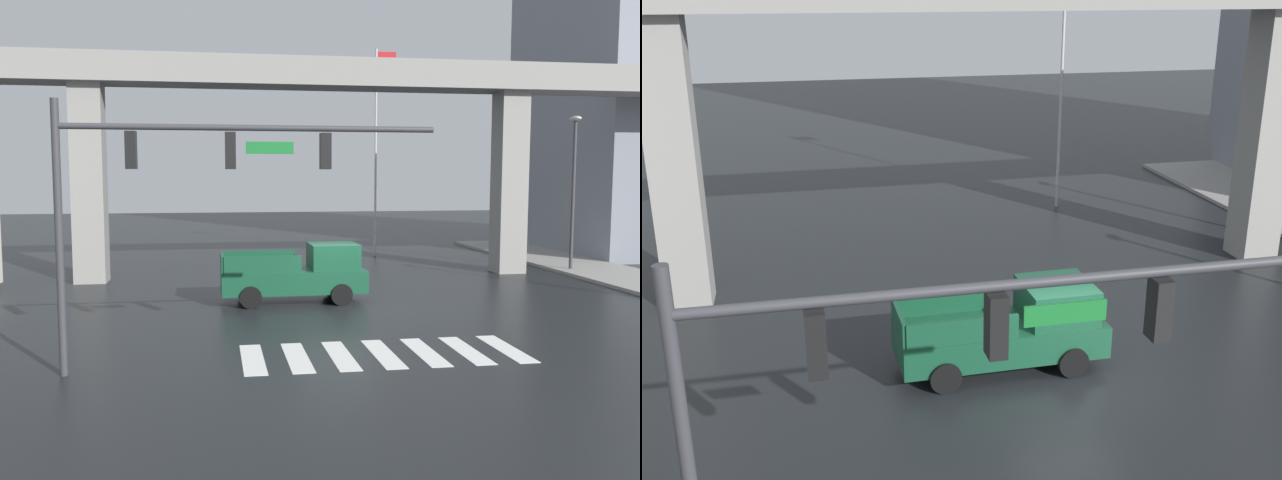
# 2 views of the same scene
# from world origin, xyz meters

# --- Properties ---
(ground_plane) EXTENTS (120.00, 120.00, 0.00)m
(ground_plane) POSITION_xyz_m (0.00, 0.00, 0.00)
(ground_plane) COLOR black
(elevated_overpass) EXTENTS (59.02, 2.15, 9.51)m
(elevated_overpass) POSITION_xyz_m (0.00, 6.95, 8.17)
(elevated_overpass) COLOR gray
(elevated_overpass) RESTS_ON ground
(pickup_truck) EXTENTS (5.12, 2.14, 2.08)m
(pickup_truck) POSITION_xyz_m (-1.13, 1.11, 0.99)
(pickup_truck) COLOR #14472D
(pickup_truck) RESTS_ON ground
(traffic_signal_mast) EXTENTS (8.69, 0.32, 6.20)m
(traffic_signal_mast) POSITION_xyz_m (-4.93, -6.92, 4.56)
(traffic_signal_mast) COLOR #38383D
(traffic_signal_mast) RESTS_ON ground
(flagpole) EXTENTS (1.16, 0.12, 11.40)m
(flagpole) POSITION_xyz_m (4.82, 14.11, 6.52)
(flagpole) COLOR silver
(flagpole) RESTS_ON ground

